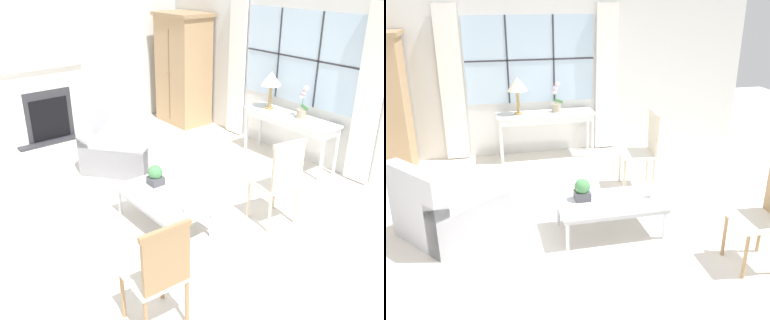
{
  "view_description": "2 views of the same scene",
  "coord_description": "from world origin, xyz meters",
  "views": [
    {
      "loc": [
        3.93,
        -2.08,
        2.69
      ],
      "look_at": [
        0.26,
        0.83,
        0.57
      ],
      "focal_mm": 40.0,
      "sensor_mm": 36.0,
      "label": 1
    },
    {
      "loc": [
        -0.78,
        -3.67,
        2.42
      ],
      "look_at": [
        0.21,
        0.65,
        0.71
      ],
      "focal_mm": 40.0,
      "sensor_mm": 36.0,
      "label": 2
    }
  ],
  "objects": [
    {
      "name": "wall_back_windowed",
      "position": [
        0.0,
        3.02,
        1.39
      ],
      "size": [
        7.2,
        0.14,
        2.8
      ],
      "color": "silver",
      "rests_on": "ground_plane"
    },
    {
      "name": "accent_chair_wooden",
      "position": [
        1.72,
        -0.64,
        0.57
      ],
      "size": [
        0.46,
        0.46,
        1.01
      ],
      "color": "white",
      "rests_on": "ground_plane"
    },
    {
      "name": "potted_plant_small",
      "position": [
        0.19,
        0.35,
        0.49
      ],
      "size": [
        0.17,
        0.17,
        0.24
      ],
      "color": "#4C4C51",
      "rests_on": "coffee_table"
    },
    {
      "name": "armchair_upholstered",
      "position": [
        -1.22,
        0.65,
        0.28
      ],
      "size": [
        1.27,
        1.26,
        0.85
      ],
      "color": "#B2B2B7",
      "rests_on": "ground_plane"
    },
    {
      "name": "ground_plane",
      "position": [
        0.0,
        0.0,
        0.0
      ],
      "size": [
        14.0,
        14.0,
        0.0
      ],
      "primitive_type": "plane",
      "color": "silver"
    },
    {
      "name": "armoire",
      "position": [
        -2.27,
        2.63,
        1.0
      ],
      "size": [
        0.99,
        0.69,
        1.99
      ],
      "color": "tan",
      "rests_on": "ground_plane"
    },
    {
      "name": "table_lamp",
      "position": [
        -0.25,
        2.74,
        1.17
      ],
      "size": [
        0.31,
        0.31,
        0.57
      ],
      "color": "#9E7F47",
      "rests_on": "console_table"
    },
    {
      "name": "console_table",
      "position": [
        0.17,
        2.74,
        0.64
      ],
      "size": [
        1.51,
        0.41,
        0.73
      ],
      "color": "silver",
      "rests_on": "ground_plane"
    },
    {
      "name": "wall_left",
      "position": [
        -3.03,
        0.6,
        1.4
      ],
      "size": [
        0.06,
        7.2,
        2.8
      ],
      "primitive_type": "cube",
      "color": "silver",
      "rests_on": "ground_plane"
    },
    {
      "name": "fireplace",
      "position": [
        -2.91,
        0.26,
        0.72
      ],
      "size": [
        0.34,
        1.4,
        2.06
      ],
      "color": "#2D2D33",
      "rests_on": "ground_plane"
    },
    {
      "name": "potted_orchid",
      "position": [
        0.34,
        2.76,
        0.9
      ],
      "size": [
        0.18,
        0.14,
        0.48
      ],
      "color": "tan",
      "rests_on": "console_table"
    },
    {
      "name": "side_chair_wooden",
      "position": [
        1.25,
        1.28,
        0.59
      ],
      "size": [
        0.5,
        0.5,
        1.05
      ],
      "color": "white",
      "rests_on": "ground_plane"
    },
    {
      "name": "coffee_table",
      "position": [
        0.47,
        0.25,
        0.33
      ],
      "size": [
        1.14,
        0.62,
        0.37
      ],
      "color": "silver",
      "rests_on": "ground_plane"
    },
    {
      "name": "pillar_candle",
      "position": [
        0.94,
        0.23,
        0.43
      ],
      "size": [
        0.09,
        0.09,
        0.14
      ],
      "color": "silver",
      "rests_on": "coffee_table"
    }
  ]
}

